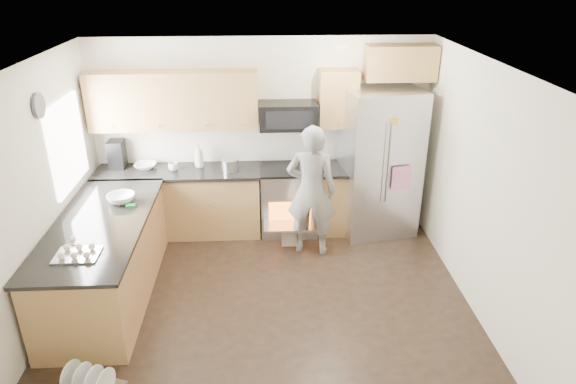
{
  "coord_description": "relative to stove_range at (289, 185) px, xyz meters",
  "views": [
    {
      "loc": [
        0.01,
        -4.69,
        3.48
      ],
      "look_at": [
        0.28,
        0.5,
        1.12
      ],
      "focal_mm": 32.0,
      "sensor_mm": 36.0,
      "label": 1
    }
  ],
  "objects": [
    {
      "name": "ground",
      "position": [
        -0.35,
        -1.69,
        -0.68
      ],
      "size": [
        4.5,
        4.5,
        0.0
      ],
      "primitive_type": "plane",
      "color": "black",
      "rests_on": "ground"
    },
    {
      "name": "room_shell",
      "position": [
        -0.39,
        -1.68,
        1.0
      ],
      "size": [
        4.54,
        4.04,
        2.62
      ],
      "color": "silver",
      "rests_on": "ground"
    },
    {
      "name": "back_cabinet_run",
      "position": [
        -0.94,
        0.06,
        0.29
      ],
      "size": [
        4.45,
        0.64,
        2.5
      ],
      "color": "#9E673F",
      "rests_on": "ground"
    },
    {
      "name": "peninsula",
      "position": [
        -2.1,
        -1.44,
        -0.21
      ],
      "size": [
        0.96,
        2.36,
        1.02
      ],
      "color": "#9E673F",
      "rests_on": "ground"
    },
    {
      "name": "stove_range",
      "position": [
        0.0,
        0.0,
        0.0
      ],
      "size": [
        0.76,
        0.97,
        1.79
      ],
      "color": "#B7B7BC",
      "rests_on": "ground"
    },
    {
      "name": "refrigerator",
      "position": [
        1.21,
        -0.03,
        0.32
      ],
      "size": [
        1.09,
        0.91,
        1.99
      ],
      "rotation": [
        0.0,
        0.0,
        0.17
      ],
      "color": "#B7B7BC",
      "rests_on": "ground"
    },
    {
      "name": "person",
      "position": [
        0.25,
        -0.6,
        0.18
      ],
      "size": [
        0.69,
        0.52,
        1.7
      ],
      "primitive_type": "imported",
      "rotation": [
        0.0,
        0.0,
        2.94
      ],
      "color": "gray",
      "rests_on": "ground"
    }
  ]
}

